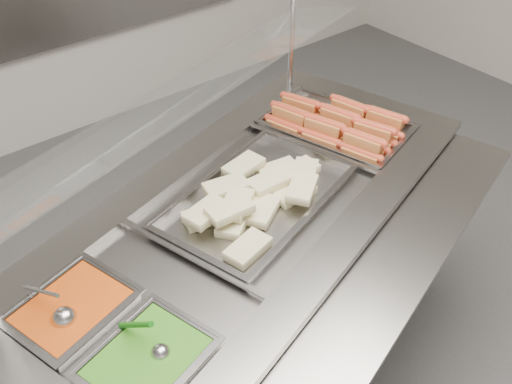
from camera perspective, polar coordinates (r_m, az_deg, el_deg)
steam_counter at (r=2.12m, az=-0.74°, el=-10.02°), size 1.91×1.24×0.85m
tray_rail at (r=1.70m, az=12.58°, el=-8.45°), size 1.69×0.78×0.05m
sneeze_guard at (r=1.74m, az=-6.53°, el=9.92°), size 1.57×0.69×0.41m
pan_hotdogs at (r=2.26m, az=7.95°, el=5.87°), size 0.45×0.58×0.09m
pan_wraps at (r=1.88m, az=0.16°, el=-0.95°), size 0.72×0.54×0.07m
pan_beans at (r=1.63m, az=-17.71°, el=-11.72°), size 0.33×0.29×0.09m
pan_peas at (r=1.49m, az=-10.66°, el=-16.78°), size 0.33×0.29×0.09m
hotdogs_in_buns at (r=2.21m, az=7.96°, el=6.59°), size 0.38×0.52×0.11m
tortilla_wraps at (r=1.85m, az=0.09°, el=-0.37°), size 0.56×0.40×0.09m
ladle at (r=1.58m, az=-18.73°, el=-11.73°), size 0.08×0.18×0.13m
serving_spoon at (r=1.46m, az=-9.96°, el=-15.13°), size 0.07×0.16×0.13m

